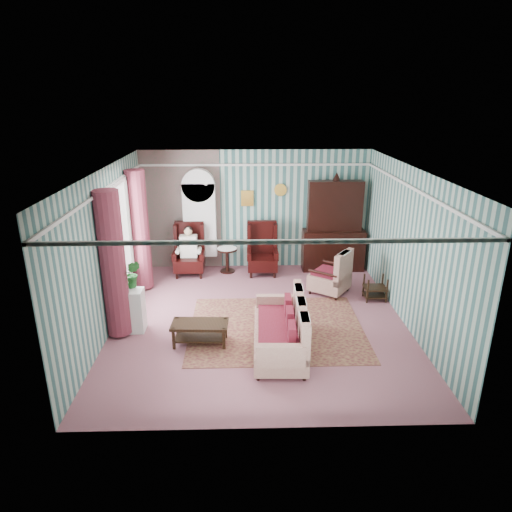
{
  "coord_description": "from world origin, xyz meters",
  "views": [
    {
      "loc": [
        -0.29,
        -7.86,
        4.12
      ],
      "look_at": [
        -0.05,
        0.6,
        1.11
      ],
      "focal_mm": 32.0,
      "sensor_mm": 36.0,
      "label": 1
    }
  ],
  "objects_px": {
    "wingback_right": "(262,249)",
    "round_side_table": "(227,260)",
    "sofa": "(279,326)",
    "dresser_hutch": "(334,223)",
    "coffee_table": "(200,333)",
    "wingback_left": "(189,250)",
    "bookcase": "(200,225)",
    "nest_table": "(375,288)",
    "seated_woman": "(189,251)",
    "floral_armchair": "(330,270)",
    "plant_stand": "(129,310)"
  },
  "relations": [
    {
      "from": "coffee_table",
      "to": "wingback_left",
      "type": "bearing_deg",
      "value": 99.28
    },
    {
      "from": "round_side_table",
      "to": "floral_armchair",
      "type": "xyz_separation_m",
      "value": [
        2.27,
        -1.3,
        0.22
      ]
    },
    {
      "from": "wingback_left",
      "to": "plant_stand",
      "type": "distance_m",
      "value": 2.87
    },
    {
      "from": "wingback_left",
      "to": "sofa",
      "type": "xyz_separation_m",
      "value": [
        1.89,
        -3.56,
        -0.15
      ]
    },
    {
      "from": "wingback_right",
      "to": "round_side_table",
      "type": "xyz_separation_m",
      "value": [
        -0.85,
        0.15,
        -0.33
      ]
    },
    {
      "from": "floral_armchair",
      "to": "dresser_hutch",
      "type": "bearing_deg",
      "value": 22.82
    },
    {
      "from": "bookcase",
      "to": "coffee_table",
      "type": "bearing_deg",
      "value": -85.57
    },
    {
      "from": "nest_table",
      "to": "floral_armchair",
      "type": "height_order",
      "value": "floral_armchair"
    },
    {
      "from": "sofa",
      "to": "seated_woman",
      "type": "bearing_deg",
      "value": 30.02
    },
    {
      "from": "nest_table",
      "to": "coffee_table",
      "type": "xyz_separation_m",
      "value": [
        -3.54,
        -1.72,
        -0.07
      ]
    },
    {
      "from": "nest_table",
      "to": "coffee_table",
      "type": "distance_m",
      "value": 3.93
    },
    {
      "from": "dresser_hutch",
      "to": "coffee_table",
      "type": "height_order",
      "value": "dresser_hutch"
    },
    {
      "from": "wingback_left",
      "to": "seated_woman",
      "type": "xyz_separation_m",
      "value": [
        0.0,
        0.0,
        -0.04
      ]
    },
    {
      "from": "seated_woman",
      "to": "sofa",
      "type": "xyz_separation_m",
      "value": [
        1.89,
        -3.56,
        -0.12
      ]
    },
    {
      "from": "bookcase",
      "to": "wingback_right",
      "type": "height_order",
      "value": "bookcase"
    },
    {
      "from": "bookcase",
      "to": "sofa",
      "type": "relative_size",
      "value": 1.18
    },
    {
      "from": "dresser_hutch",
      "to": "seated_woman",
      "type": "xyz_separation_m",
      "value": [
        -3.5,
        -0.27,
        -0.59
      ]
    },
    {
      "from": "plant_stand",
      "to": "coffee_table",
      "type": "distance_m",
      "value": 1.44
    },
    {
      "from": "plant_stand",
      "to": "seated_woman",
      "type": "bearing_deg",
      "value": 73.78
    },
    {
      "from": "bookcase",
      "to": "wingback_left",
      "type": "distance_m",
      "value": 0.68
    },
    {
      "from": "dresser_hutch",
      "to": "coffee_table",
      "type": "bearing_deg",
      "value": -129.98
    },
    {
      "from": "dresser_hutch",
      "to": "nest_table",
      "type": "height_order",
      "value": "dresser_hutch"
    },
    {
      "from": "seated_woman",
      "to": "coffee_table",
      "type": "bearing_deg",
      "value": -80.72
    },
    {
      "from": "dresser_hutch",
      "to": "sofa",
      "type": "height_order",
      "value": "dresser_hutch"
    },
    {
      "from": "bookcase",
      "to": "wingback_right",
      "type": "xyz_separation_m",
      "value": [
        1.5,
        -0.39,
        -0.5
      ]
    },
    {
      "from": "seated_woman",
      "to": "floral_armchair",
      "type": "xyz_separation_m",
      "value": [
        3.17,
        -1.15,
        -0.07
      ]
    },
    {
      "from": "sofa",
      "to": "round_side_table",
      "type": "bearing_deg",
      "value": 16.99
    },
    {
      "from": "plant_stand",
      "to": "coffee_table",
      "type": "relative_size",
      "value": 0.82
    },
    {
      "from": "dresser_hutch",
      "to": "coffee_table",
      "type": "distance_m",
      "value": 4.72
    },
    {
      "from": "bookcase",
      "to": "dresser_hutch",
      "type": "height_order",
      "value": "dresser_hutch"
    },
    {
      "from": "dresser_hutch",
      "to": "wingback_right",
      "type": "relative_size",
      "value": 1.89
    },
    {
      "from": "wingback_left",
      "to": "round_side_table",
      "type": "height_order",
      "value": "wingback_left"
    },
    {
      "from": "wingback_right",
      "to": "plant_stand",
      "type": "distance_m",
      "value": 3.76
    },
    {
      "from": "wingback_left",
      "to": "coffee_table",
      "type": "height_order",
      "value": "wingback_left"
    },
    {
      "from": "wingback_left",
      "to": "coffee_table",
      "type": "xyz_separation_m",
      "value": [
        0.53,
        -3.27,
        -0.43
      ]
    },
    {
      "from": "wingback_left",
      "to": "seated_woman",
      "type": "bearing_deg",
      "value": 0.0
    },
    {
      "from": "dresser_hutch",
      "to": "coffee_table",
      "type": "relative_size",
      "value": 2.42
    },
    {
      "from": "seated_woman",
      "to": "round_side_table",
      "type": "bearing_deg",
      "value": 9.46
    },
    {
      "from": "coffee_table",
      "to": "sofa",
      "type": "bearing_deg",
      "value": -12.02
    },
    {
      "from": "dresser_hutch",
      "to": "bookcase",
      "type": "bearing_deg",
      "value": 177.89
    },
    {
      "from": "wingback_left",
      "to": "floral_armchair",
      "type": "relative_size",
      "value": 1.21
    },
    {
      "from": "dresser_hutch",
      "to": "nest_table",
      "type": "bearing_deg",
      "value": -72.61
    },
    {
      "from": "wingback_right",
      "to": "sofa",
      "type": "bearing_deg",
      "value": -87.76
    },
    {
      "from": "round_side_table",
      "to": "sofa",
      "type": "distance_m",
      "value": 3.84
    },
    {
      "from": "sofa",
      "to": "coffee_table",
      "type": "height_order",
      "value": "sofa"
    },
    {
      "from": "nest_table",
      "to": "round_side_table",
      "type": "bearing_deg",
      "value": 151.8
    },
    {
      "from": "nest_table",
      "to": "sofa",
      "type": "xyz_separation_m",
      "value": [
        -2.18,
        -2.01,
        0.2
      ]
    },
    {
      "from": "floral_armchair",
      "to": "round_side_table",
      "type": "bearing_deg",
      "value": 96.02
    },
    {
      "from": "bookcase",
      "to": "dresser_hutch",
      "type": "distance_m",
      "value": 3.25
    },
    {
      "from": "round_side_table",
      "to": "wingback_left",
      "type": "bearing_deg",
      "value": -170.54
    }
  ]
}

